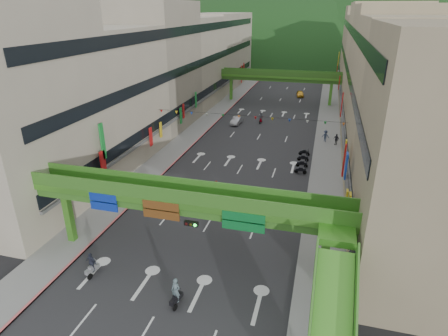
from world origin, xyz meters
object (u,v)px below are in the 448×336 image
Objects in this scene: scooter_rider_near at (176,293)px; car_yellow at (300,94)px; overpass_near at (193,211)px; scooter_rider_mid at (216,189)px; car_silver at (237,120)px; pedestrian_red at (337,205)px.

car_yellow is at bearing 87.57° from scooter_rider_near.
overpass_near is 6.03m from scooter_rider_near.
car_silver is at bearing 98.79° from scooter_rider_mid.
overpass_near is 6.80× the size of car_silver.
car_silver is 1.05× the size of car_yellow.
scooter_rider_near is 0.57× the size of car_yellow.
scooter_rider_mid reaches higher than pedestrian_red.
scooter_rider_near is 1.13× the size of scooter_rider_mid.
scooter_rider_mid reaches higher than car_silver.
car_silver is at bearing 98.55° from overpass_near.
overpass_near is at bearing -100.85° from car_yellow.
pedestrian_red is (11.12, 16.74, -0.27)m from scooter_rider_near.
pedestrian_red is (17.41, -28.54, 0.12)m from car_silver.
scooter_rider_mid is at bearing -103.27° from car_yellow.
pedestrian_red is at bearing -0.11° from scooter_rider_mid.
overpass_near is 12.58× the size of scooter_rider_near.
scooter_rider_near is at bearing -83.60° from scooter_rider_mid.
overpass_near is at bearing -82.01° from scooter_rider_mid.
pedestrian_red is at bearing 56.39° from scooter_rider_near.
car_silver is at bearing 86.79° from pedestrian_red.
pedestrian_red is (13.00, -0.02, -0.22)m from scooter_rider_mid.
scooter_rider_near is 71.64m from car_yellow.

